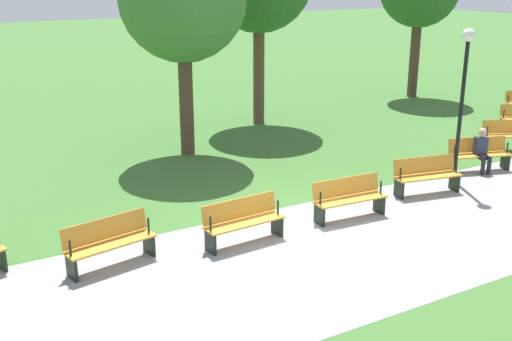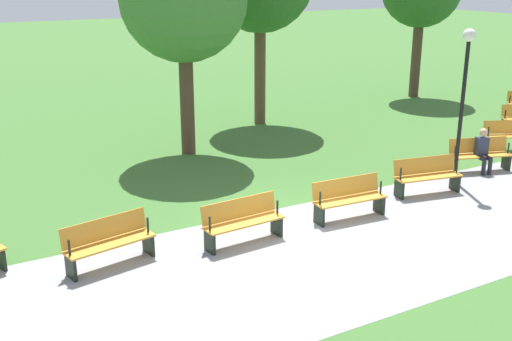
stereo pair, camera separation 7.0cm
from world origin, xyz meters
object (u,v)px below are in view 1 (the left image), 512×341
at_px(bench_2, 511,134).
at_px(lamp_post, 464,77).
at_px(bench_3, 479,154).
at_px(bench_5, 349,197).
at_px(bench_4, 426,175).
at_px(bench_7, 109,242).
at_px(person_seated, 482,149).
at_px(bench_6, 243,220).

xyz_separation_m(bench_2, lamp_post, (3.77, 1.34, 2.26)).
bearing_deg(bench_2, bench_3, 46.24).
bearing_deg(bench_5, bench_3, -165.80).
height_order(bench_3, bench_4, same).
distance_m(bench_7, person_seated, 10.46).
height_order(bench_2, bench_4, same).
height_order(bench_6, person_seated, person_seated).
height_order(bench_5, lamp_post, lamp_post).
relative_size(bench_5, bench_7, 0.98).
relative_size(bench_5, lamp_post, 0.44).
bearing_deg(bench_4, bench_7, 10.70).
height_order(bench_6, bench_7, same).
distance_m(bench_5, person_seated, 5.23).
height_order(bench_4, bench_7, same).
height_order(bench_3, bench_7, same).
xyz_separation_m(bench_2, bench_7, (12.96, 1.61, 0.00)).
distance_m(bench_2, bench_6, 10.51).
bearing_deg(person_seated, lamp_post, 29.00).
height_order(bench_3, lamp_post, lamp_post).
distance_m(bench_6, person_seated, 7.86).
distance_m(bench_3, bench_7, 10.51).
bearing_deg(bench_6, person_seated, -177.41).
bearing_deg(person_seated, bench_6, 23.99).
bearing_deg(bench_2, bench_4, 42.69).
relative_size(bench_2, bench_7, 0.99).
height_order(bench_4, lamp_post, lamp_post).
xyz_separation_m(bench_3, lamp_post, (1.30, 0.38, 2.26)).
relative_size(bench_2, person_seated, 1.45).
relative_size(bench_3, bench_4, 1.00).
xyz_separation_m(bench_4, bench_5, (2.63, 0.33, 0.00)).
height_order(bench_2, bench_3, same).
height_order(bench_5, bench_7, same).
distance_m(bench_3, bench_4, 2.65).
bearing_deg(bench_3, bench_5, 28.47).
bearing_deg(bench_7, bench_2, 176.39).
bearing_deg(bench_3, lamp_post, 34.22).
distance_m(bench_5, lamp_post, 4.55).
bearing_deg(lamp_post, person_seated, -168.83).
xyz_separation_m(bench_7, person_seated, (-10.44, -0.52, 0.17)).
height_order(bench_2, bench_6, same).
relative_size(bench_4, bench_7, 1.00).
xyz_separation_m(bench_4, bench_7, (7.92, -0.00, 0.00)).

